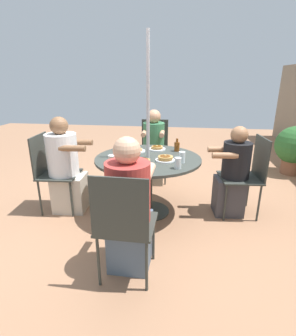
% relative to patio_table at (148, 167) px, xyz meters
% --- Properties ---
extents(ground_plane, '(12.00, 12.00, 0.00)m').
position_rel_patio_table_xyz_m(ground_plane, '(0.00, 0.00, -0.60)').
color(ground_plane, '#9E7051').
extents(patio_table, '(1.25, 1.25, 0.71)m').
position_rel_patio_table_xyz_m(patio_table, '(0.00, 0.00, 0.00)').
color(patio_table, '#383D38').
rests_on(patio_table, ground).
extents(umbrella_pole, '(0.04, 0.04, 2.07)m').
position_rel_patio_table_xyz_m(umbrella_pole, '(0.00, 0.00, 0.44)').
color(umbrella_pole, '#ADADB2').
rests_on(umbrella_pole, ground).
extents(patio_chair_north, '(0.50, 0.50, 0.96)m').
position_rel_patio_table_xyz_m(patio_chair_north, '(-0.12, 1.18, -0.05)').
color(patio_chair_north, '#333833').
rests_on(patio_chair_north, ground).
extents(diner_north, '(0.36, 0.49, 1.09)m').
position_rel_patio_table_xyz_m(diner_north, '(-0.10, 1.00, -0.10)').
color(diner_north, '#3D3D42').
rests_on(diner_north, ground).
extents(patio_chair_east, '(0.48, 0.48, 0.96)m').
position_rel_patio_table_xyz_m(patio_chair_east, '(-1.19, -0.06, -0.05)').
color(patio_chair_east, '#333833').
rests_on(patio_chair_east, ground).
extents(diner_east, '(0.49, 0.35, 1.15)m').
position_rel_patio_table_xyz_m(diner_east, '(-1.01, -0.05, -0.07)').
color(diner_east, gray).
rests_on(diner_east, ground).
extents(patio_chair_south, '(0.48, 0.48, 0.96)m').
position_rel_patio_table_xyz_m(patio_chair_south, '(0.08, -1.19, -0.05)').
color(patio_chair_south, '#333833').
rests_on(patio_chair_south, ground).
extents(diner_south, '(0.39, 0.53, 1.18)m').
position_rel_patio_table_xyz_m(diner_south, '(0.07, -1.00, -0.06)').
color(diner_south, beige).
rests_on(diner_south, ground).
extents(patio_chair_west, '(0.46, 0.46, 0.96)m').
position_rel_patio_table_xyz_m(patio_chair_west, '(1.19, -0.02, -0.05)').
color(patio_chair_west, '#333833').
rests_on(patio_chair_west, ground).
extents(diner_west, '(0.52, 0.37, 1.18)m').
position_rel_patio_table_xyz_m(diner_west, '(1.01, -0.02, -0.06)').
color(diner_west, slate).
rests_on(diner_west, ground).
extents(pancake_plate_a, '(0.22, 0.22, 0.08)m').
position_rel_patio_table_xyz_m(pancake_plate_a, '(0.31, -0.01, 0.14)').
color(pancake_plate_a, white).
rests_on(pancake_plate_a, patio_table).
extents(pancake_plate_b, '(0.22, 0.22, 0.06)m').
position_rel_patio_table_xyz_m(pancake_plate_b, '(-0.36, 0.07, 0.13)').
color(pancake_plate_b, white).
rests_on(pancake_plate_b, patio_table).
extents(pancake_plate_c, '(0.22, 0.22, 0.07)m').
position_rel_patio_table_xyz_m(pancake_plate_c, '(-0.04, -0.30, 0.14)').
color(pancake_plate_c, white).
rests_on(pancake_plate_c, patio_table).
extents(pancake_plate_d, '(0.22, 0.22, 0.07)m').
position_rel_patio_table_xyz_m(pancake_plate_d, '(0.10, 0.21, 0.14)').
color(pancake_plate_d, white).
rests_on(pancake_plate_d, patio_table).
extents(pancake_plate_e, '(0.22, 0.22, 0.05)m').
position_rel_patio_table_xyz_m(pancake_plate_e, '(-0.24, -0.18, 0.13)').
color(pancake_plate_e, white).
rests_on(pancake_plate_e, patio_table).
extents(syrup_bottle, '(0.09, 0.07, 0.16)m').
position_rel_patio_table_xyz_m(syrup_bottle, '(-0.33, 0.32, 0.18)').
color(syrup_bottle, brown).
rests_on(syrup_bottle, patio_table).
extents(coffee_cup, '(0.08, 0.08, 0.11)m').
position_rel_patio_table_xyz_m(coffee_cup, '(0.34, -0.34, 0.17)').
color(coffee_cup, beige).
rests_on(coffee_cup, patio_table).
extents(drinking_glass_a, '(0.07, 0.07, 0.12)m').
position_rel_patio_table_xyz_m(drinking_glass_a, '(0.35, 0.36, 0.17)').
color(drinking_glass_a, silver).
rests_on(drinking_glass_a, patio_table).
extents(drinking_glass_b, '(0.07, 0.07, 0.12)m').
position_rel_patio_table_xyz_m(drinking_glass_b, '(0.14, 0.40, 0.18)').
color(drinking_glass_b, silver).
rests_on(drinking_glass_b, patio_table).
extents(potted_shrub, '(0.64, 0.64, 0.83)m').
position_rel_patio_table_xyz_m(potted_shrub, '(-1.72, 2.29, -0.12)').
color(potted_shrub, brown).
rests_on(potted_shrub, ground).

